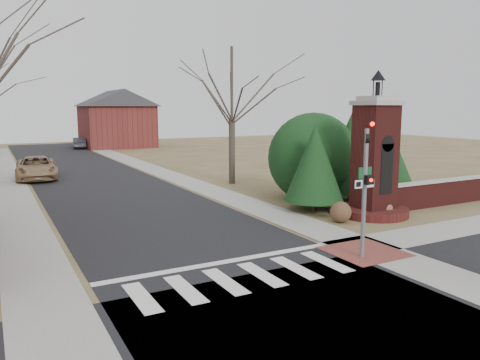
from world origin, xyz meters
TOP-DOWN VIEW (x-y plane):
  - ground at (0.00, 0.00)m, footprint 120.00×120.00m
  - main_street at (0.00, 22.00)m, footprint 8.00×70.00m
  - cross_street at (0.00, -3.00)m, footprint 120.00×8.00m
  - crosswalk_zone at (0.00, 0.80)m, footprint 8.00×2.20m
  - stop_bar at (0.00, 2.30)m, footprint 8.00×0.35m
  - sidewalk_right_main at (5.20, 22.00)m, footprint 2.00×60.00m
  - sidewalk_left at (-5.20, 22.00)m, footprint 2.00×60.00m
  - curb_apron at (4.80, 1.00)m, footprint 2.40×2.40m
  - traffic_signal_pole at (4.30, 0.57)m, footprint 0.28×0.41m
  - sign_post at (5.59, 1.99)m, footprint 0.90×0.07m
  - brick_gate_monument at (9.00, 4.99)m, footprint 3.20×3.20m
  - brick_garden_wall at (13.50, 5.00)m, footprint 7.50×0.50m
  - house_distant_right at (7.99, 47.99)m, footprint 8.80×8.80m
  - evergreen_near at (7.20, 7.00)m, footprint 2.80×2.80m
  - evergreen_mid at (10.50, 8.20)m, footprint 3.40×3.40m
  - evergreen_far at (12.50, 7.20)m, footprint 2.40×2.40m
  - evergreen_mass at (9.00, 9.50)m, footprint 4.80×4.80m
  - bare_tree_3 at (7.50, 16.00)m, footprint 7.00×7.00m
  - pickup_truck at (-3.40, 24.11)m, footprint 2.97×5.73m
  - distant_car at (3.40, 47.82)m, footprint 1.85×4.13m
  - dry_shrub_left at (6.80, 4.60)m, footprint 0.91×0.91m
  - dry_shrub_right at (9.30, 4.60)m, footprint 0.80×0.80m

SIDE VIEW (x-z plane):
  - ground at x=0.00m, z-range 0.00..0.00m
  - main_street at x=0.00m, z-range 0.00..0.01m
  - cross_street at x=0.00m, z-range 0.00..0.01m
  - crosswalk_zone at x=0.00m, z-range 0.00..0.02m
  - stop_bar at x=0.00m, z-range 0.00..0.02m
  - sidewalk_right_main at x=5.20m, z-range 0.00..0.02m
  - sidewalk_left at x=-5.20m, z-range 0.00..0.02m
  - curb_apron at x=4.80m, z-range 0.00..0.02m
  - dry_shrub_right at x=9.30m, z-range 0.00..0.80m
  - dry_shrub_left at x=6.80m, z-range 0.00..0.91m
  - distant_car at x=3.40m, z-range 0.00..1.32m
  - brick_garden_wall at x=13.50m, z-range 0.01..1.31m
  - pickup_truck at x=-3.40m, z-range 0.00..1.55m
  - evergreen_far at x=12.50m, z-range 0.25..3.55m
  - sign_post at x=5.59m, z-range 0.57..3.32m
  - brick_gate_monument at x=9.00m, z-range -1.07..5.40m
  - evergreen_near at x=7.20m, z-range 0.25..4.35m
  - evergreen_mass at x=9.00m, z-range 0.00..4.80m
  - traffic_signal_pole at x=4.30m, z-range 0.34..4.84m
  - evergreen_mid at x=10.50m, z-range 0.25..4.95m
  - house_distant_right at x=7.99m, z-range 0.00..7.30m
  - bare_tree_3 at x=7.50m, z-range 1.84..11.54m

